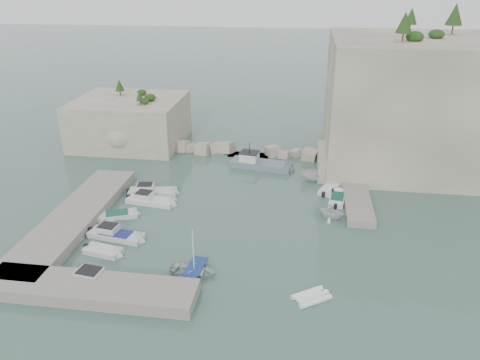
# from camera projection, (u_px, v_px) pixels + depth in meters

# --- Properties ---
(ground) EXTENTS (400.00, 400.00, 0.00)m
(ground) POSITION_uv_depth(u_px,v_px,m) (232.00, 229.00, 49.07)
(ground) COLOR #466A5E
(ground) RESTS_ON ground
(cliff_east) EXTENTS (26.00, 22.00, 17.00)m
(cliff_east) POSITION_uv_depth(u_px,v_px,m) (425.00, 103.00, 63.49)
(cliff_east) COLOR beige
(cliff_east) RESTS_ON ground
(cliff_terrace) EXTENTS (8.00, 10.00, 2.50)m
(cliff_terrace) POSITION_uv_depth(u_px,v_px,m) (348.00, 162.00, 63.18)
(cliff_terrace) COLOR beige
(cliff_terrace) RESTS_ON ground
(outcrop_west) EXTENTS (16.00, 14.00, 7.00)m
(outcrop_west) POSITION_uv_depth(u_px,v_px,m) (130.00, 121.00, 72.86)
(outcrop_west) COLOR beige
(outcrop_west) RESTS_ON ground
(quay_west) EXTENTS (5.00, 24.00, 1.10)m
(quay_west) POSITION_uv_depth(u_px,v_px,m) (74.00, 218.00, 50.12)
(quay_west) COLOR #9E9689
(quay_west) RESTS_ON ground
(quay_south) EXTENTS (18.00, 4.00, 1.10)m
(quay_south) POSITION_uv_depth(u_px,v_px,m) (90.00, 289.00, 38.81)
(quay_south) COLOR #9E9689
(quay_south) RESTS_ON ground
(ledge_east) EXTENTS (3.00, 16.00, 0.80)m
(ledge_east) POSITION_uv_depth(u_px,v_px,m) (356.00, 193.00, 56.22)
(ledge_east) COLOR #9E9689
(ledge_east) RESTS_ON ground
(breakwater) EXTENTS (28.00, 3.00, 1.40)m
(breakwater) POSITION_uv_depth(u_px,v_px,m) (249.00, 150.00, 68.83)
(breakwater) COLOR beige
(breakwater) RESTS_ON ground
(motorboat_a) EXTENTS (6.53, 2.78, 1.40)m
(motorboat_a) POSITION_uv_depth(u_px,v_px,m) (153.00, 194.00, 56.89)
(motorboat_a) COLOR silver
(motorboat_a) RESTS_ON ground
(motorboat_b) EXTENTS (6.40, 2.81, 1.40)m
(motorboat_b) POSITION_uv_depth(u_px,v_px,m) (151.00, 203.00, 54.64)
(motorboat_b) COLOR silver
(motorboat_b) RESTS_ON ground
(motorboat_c) EXTENTS (5.00, 3.37, 0.70)m
(motorboat_c) POSITION_uv_depth(u_px,v_px,m) (117.00, 217.00, 51.42)
(motorboat_c) COLOR silver
(motorboat_c) RESTS_ON ground
(motorboat_d) EXTENTS (6.56, 2.90, 1.40)m
(motorboat_d) POSITION_uv_depth(u_px,v_px,m) (116.00, 238.00, 47.45)
(motorboat_d) COLOR silver
(motorboat_d) RESTS_ON ground
(motorboat_e) EXTENTS (4.21, 2.37, 0.70)m
(motorboat_e) POSITION_uv_depth(u_px,v_px,m) (103.00, 253.00, 44.78)
(motorboat_e) COLOR silver
(motorboat_e) RESTS_ON ground
(motorboat_f) EXTENTS (7.01, 2.92, 1.40)m
(motorboat_f) POSITION_uv_depth(u_px,v_px,m) (100.00, 284.00, 40.31)
(motorboat_f) COLOR silver
(motorboat_f) RESTS_ON ground
(rowboat) EXTENTS (4.57, 3.47, 0.89)m
(rowboat) POSITION_uv_depth(u_px,v_px,m) (194.00, 274.00, 41.77)
(rowboat) COLOR white
(rowboat) RESTS_ON ground
(inflatable_dinghy) EXTENTS (3.59, 3.16, 0.44)m
(inflatable_dinghy) POSITION_uv_depth(u_px,v_px,m) (311.00, 299.00, 38.54)
(inflatable_dinghy) COLOR white
(inflatable_dinghy) RESTS_ON ground
(tender_east_a) EXTENTS (4.09, 3.82, 1.74)m
(tender_east_a) POSITION_uv_depth(u_px,v_px,m) (331.00, 218.00, 51.36)
(tender_east_a) COLOR silver
(tender_east_a) RESTS_ON ground
(tender_east_b) EXTENTS (2.31, 5.03, 0.70)m
(tender_east_b) POSITION_uv_depth(u_px,v_px,m) (337.00, 201.00, 55.20)
(tender_east_b) COLOR white
(tender_east_b) RESTS_ON ground
(tender_east_c) EXTENTS (3.50, 5.35, 0.70)m
(tender_east_c) POSITION_uv_depth(u_px,v_px,m) (331.00, 190.00, 58.00)
(tender_east_c) COLOR white
(tender_east_c) RESTS_ON ground
(tender_east_d) EXTENTS (4.79, 2.06, 1.81)m
(tender_east_d) POSITION_uv_depth(u_px,v_px,m) (318.00, 181.00, 60.44)
(tender_east_d) COLOR silver
(tender_east_d) RESTS_ON ground
(work_boat) EXTENTS (9.54, 4.24, 2.20)m
(work_boat) POSITION_uv_depth(u_px,v_px,m) (261.00, 167.00, 64.64)
(work_boat) COLOR slate
(work_boat) RESTS_ON ground
(rowboat_mast) EXTENTS (0.10, 0.10, 4.20)m
(rowboat_mast) POSITION_uv_depth(u_px,v_px,m) (193.00, 249.00, 40.74)
(rowboat_mast) COLOR white
(rowboat_mast) RESTS_ON rowboat
(vegetation) EXTENTS (53.48, 13.88, 13.40)m
(vegetation) POSITION_uv_depth(u_px,v_px,m) (393.00, 28.00, 61.61)
(vegetation) COLOR #1E4219
(vegetation) RESTS_ON ground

